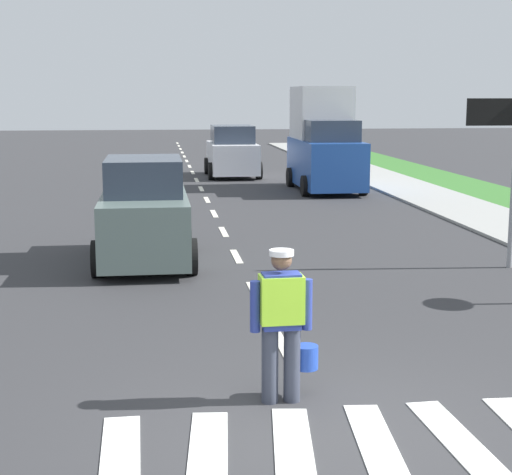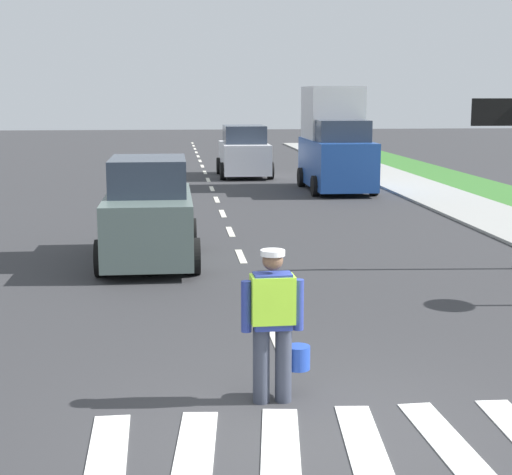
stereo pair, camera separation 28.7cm
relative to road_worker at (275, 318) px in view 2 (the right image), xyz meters
name	(u,v)px [view 2 (the right image)]	position (x,y,z in m)	size (l,w,h in m)	color
ground_plane	(212,188)	(0.31, 20.15, -0.93)	(96.00, 96.00, 0.00)	#333335
crosswalk_stripes	(323,447)	(0.31, -1.20, -0.92)	(4.40, 1.93, 0.01)	white
lane_center_line	(206,176)	(0.31, 24.35, -0.93)	(0.14, 46.40, 0.01)	silver
road_worker	(275,318)	(0.00, 0.00, 0.00)	(0.76, 0.39, 1.67)	#383D4C
lane_direction_sign	(509,142)	(5.15, 6.16, 1.48)	(1.16, 0.11, 3.20)	gray
delivery_truck	(335,144)	(4.52, 19.02, 0.68)	(2.16, 4.60, 3.54)	#1E4799
car_oncoming_lead	(149,214)	(-1.53, 7.52, 0.02)	(1.91, 3.85, 2.06)	slate
car_outgoing_far	(244,153)	(1.82, 24.00, 0.02)	(2.08, 3.81, 2.05)	silver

